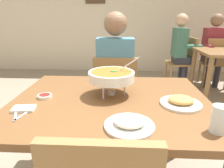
{
  "coord_description": "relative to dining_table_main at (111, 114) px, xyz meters",
  "views": [
    {
      "loc": [
        0.07,
        -1.16,
        1.27
      ],
      "look_at": [
        0.0,
        0.15,
        0.82
      ],
      "focal_mm": 31.81,
      "sensor_mm": 36.0,
      "label": 1
    }
  ],
  "objects": [
    {
      "name": "dining_table_main",
      "position": [
        0.0,
        0.0,
        0.0
      ],
      "size": [
        1.24,
        0.98,
        0.77
      ],
      "color": "brown",
      "rests_on": "ground_plane"
    },
    {
      "name": "chair_bg_right",
      "position": [
        1.76,
        2.46,
        -0.15
      ],
      "size": [
        0.5,
        0.5,
        0.9
      ],
      "color": "olive",
      "rests_on": "ground_plane"
    },
    {
      "name": "sauce_dish",
      "position": [
        -0.43,
        0.0,
        0.12
      ],
      "size": [
        0.09,
        0.09,
        0.02
      ],
      "color": "white",
      "rests_on": "dining_table_main"
    },
    {
      "name": "curry_bowl",
      "position": [
        -0.0,
        0.08,
        0.24
      ],
      "size": [
        0.33,
        0.3,
        0.26
      ],
      "color": "silver",
      "rests_on": "dining_table_main"
    },
    {
      "name": "napkin_folded",
      "position": [
        -0.48,
        -0.18,
        0.12
      ],
      "size": [
        0.13,
        0.1,
        0.02
      ],
      "primitive_type": "cube",
      "rotation": [
        0.0,
        0.0,
        0.14
      ],
      "color": "white",
      "rests_on": "dining_table_main"
    },
    {
      "name": "drink_glass",
      "position": [
        0.5,
        -0.35,
        0.17
      ],
      "size": [
        0.07,
        0.07,
        0.13
      ],
      "color": "silver",
      "rests_on": "dining_table_main"
    },
    {
      "name": "rice_plate",
      "position": [
        0.11,
        -0.33,
        0.13
      ],
      "size": [
        0.24,
        0.24,
        0.06
      ],
      "color": "white",
      "rests_on": "dining_table_main"
    },
    {
      "name": "cafe_rear_partition",
      "position": [
        0.0,
        3.59,
        0.84
      ],
      "size": [
        10.0,
        0.1,
        3.0
      ],
      "primitive_type": "cube",
      "color": "beige",
      "rests_on": "ground_plane"
    },
    {
      "name": "spoon_utensil",
      "position": [
        -0.45,
        -0.23,
        0.11
      ],
      "size": [
        0.05,
        0.17,
        0.01
      ],
      "primitive_type": "cube",
      "rotation": [
        0.0,
        0.0,
        -0.22
      ],
      "color": "silver",
      "rests_on": "dining_table_main"
    },
    {
      "name": "chair_diner_main",
      "position": [
        -0.0,
        0.78,
        -0.15
      ],
      "size": [
        0.44,
        0.44,
        0.9
      ],
      "color": "olive",
      "rests_on": "ground_plane"
    },
    {
      "name": "chair_bg_left",
      "position": [
        1.22,
        2.52,
        -0.15
      ],
      "size": [
        0.46,
        0.46,
        0.9
      ],
      "color": "olive",
      "rests_on": "ground_plane"
    },
    {
      "name": "appetizer_plate",
      "position": [
        0.42,
        -0.06,
        0.13
      ],
      "size": [
        0.24,
        0.24,
        0.06
      ],
      "color": "white",
      "rests_on": "dining_table_main"
    },
    {
      "name": "diner_main",
      "position": [
        0.0,
        0.81,
        0.08
      ],
      "size": [
        0.4,
        0.45,
        1.31
      ],
      "color": "#2D2D38",
      "rests_on": "ground_plane"
    },
    {
      "name": "patron_bg_left",
      "position": [
        1.12,
        2.49,
        0.08
      ],
      "size": [
        0.45,
        0.4,
        1.31
      ],
      "color": "#2D2D38",
      "rests_on": "ground_plane"
    },
    {
      "name": "fork_utensil",
      "position": [
        -0.5,
        -0.23,
        0.11
      ],
      "size": [
        0.08,
        0.16,
        0.01
      ],
      "primitive_type": "cube",
      "rotation": [
        0.0,
        0.0,
        0.43
      ],
      "color": "silver",
      "rests_on": "dining_table_main"
    },
    {
      "name": "patron_bg_right",
      "position": [
        1.72,
        2.54,
        0.08
      ],
      "size": [
        0.4,
        0.45,
        1.31
      ],
      "color": "#2D2D38",
      "rests_on": "ground_plane"
    }
  ]
}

